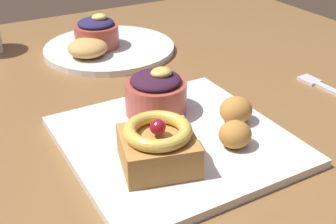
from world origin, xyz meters
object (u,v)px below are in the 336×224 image
berry_ramekin (156,93)px  fork (325,87)px  fritter_front (235,134)px  fritter_middle (236,110)px  back_plate (110,48)px  back_ramekin (97,33)px  cake_slice (158,145)px  back_pastry (88,48)px  front_plate (175,141)px

berry_ramekin → fork: berry_ramekin is taller
berry_ramekin → fork: size_ratio=0.70×
fritter_front → fritter_middle: (0.04, 0.05, 0.00)m
berry_ramekin → fritter_front: berry_ramekin is taller
back_plate → fork: bearing=-53.9°
fork → back_ramekin: bearing=36.3°
berry_ramekin → back_plate: 0.29m
cake_slice → back_ramekin: bearing=78.3°
berry_ramekin → back_pastry: (-0.01, 0.25, -0.01)m
cake_slice → fritter_middle: 0.15m
front_plate → fritter_middle: 0.10m
cake_slice → fritter_front: 0.10m
berry_ramekin → back_ramekin: size_ratio=1.03×
front_plate → back_ramekin: bearing=84.5°
cake_slice → berry_ramekin: size_ratio=1.18×
berry_ramekin → fritter_front: size_ratio=2.08×
back_pastry → fritter_front: bearing=-82.1°
berry_ramekin → fritter_middle: bearing=-44.5°
fritter_middle → back_pastry: bearing=105.3°
cake_slice → fritter_middle: bearing=14.6°
fritter_front → back_pastry: fritter_front is taller
back_plate → cake_slice: bearing=-104.8°
back_pastry → back_plate: bearing=30.4°
back_plate → fork: (0.25, -0.34, -0.00)m
berry_ramekin → back_ramekin: (0.02, 0.29, -0.00)m
cake_slice → back_pastry: bearing=82.2°
fritter_front → back_ramekin: (-0.02, 0.42, 0.01)m
back_plate → back_ramekin: (-0.02, 0.01, 0.03)m
berry_ramekin → back_pastry: berry_ramekin is taller
fritter_middle → back_plate: bearing=95.4°
back_ramekin → front_plate: bearing=-95.5°
fritter_middle → back_ramekin: 0.38m
back_ramekin → back_pastry: back_ramekin is taller
fritter_middle → back_plate: fritter_middle is taller
front_plate → back_plate: size_ratio=1.07×
cake_slice → fritter_front: (0.10, -0.01, -0.01)m
front_plate → fork: front_plate is taller
berry_ramekin → back_plate: berry_ramekin is taller
fritter_front → back_plate: 0.42m
back_plate → back_ramekin: back_ramekin is taller
cake_slice → back_ramekin: back_ramekin is taller
fritter_front → front_plate: bearing=134.5°
fritter_front → fork: (0.25, 0.08, -0.03)m
back_plate → back_pastry: back_pastry is taller
fritter_middle → back_plate: 0.37m
back_pastry → fritter_middle: bearing=-74.7°
front_plate → fritter_middle: fritter_middle is taller
back_ramekin → back_pastry: (-0.03, -0.04, -0.01)m
cake_slice → back_plate: 0.42m
back_plate → back_ramekin: 0.04m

